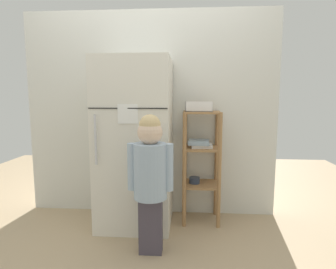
# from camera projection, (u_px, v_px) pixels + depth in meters

# --- Properties ---
(ground_plane) EXTENTS (6.00, 6.00, 0.00)m
(ground_plane) POSITION_uv_depth(u_px,v_px,m) (146.00, 224.00, 2.70)
(ground_plane) COLOR tan
(kitchen_wall_back) EXTENTS (2.54, 0.03, 2.05)m
(kitchen_wall_back) POSITION_uv_depth(u_px,v_px,m) (150.00, 114.00, 2.89)
(kitchen_wall_back) COLOR silver
(kitchen_wall_back) RESTS_ON ground
(refrigerator) EXTENTS (0.67, 0.60, 1.55)m
(refrigerator) POSITION_uv_depth(u_px,v_px,m) (135.00, 144.00, 2.62)
(refrigerator) COLOR silver
(refrigerator) RESTS_ON ground
(child_standing) EXTENTS (0.35, 0.26, 1.08)m
(child_standing) POSITION_uv_depth(u_px,v_px,m) (150.00, 171.00, 2.14)
(child_standing) COLOR #473F4C
(child_standing) RESTS_ON ground
(pantry_shelf_unit) EXTENTS (0.35, 0.33, 1.07)m
(pantry_shelf_unit) POSITION_uv_depth(u_px,v_px,m) (201.00, 156.00, 2.71)
(pantry_shelf_unit) COLOR #9E7247
(pantry_shelf_unit) RESTS_ON ground
(fruit_bin) EXTENTS (0.25, 0.15, 0.09)m
(fruit_bin) POSITION_uv_depth(u_px,v_px,m) (199.00, 107.00, 2.65)
(fruit_bin) COLOR white
(fruit_bin) RESTS_ON pantry_shelf_unit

